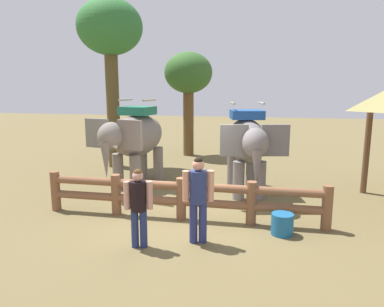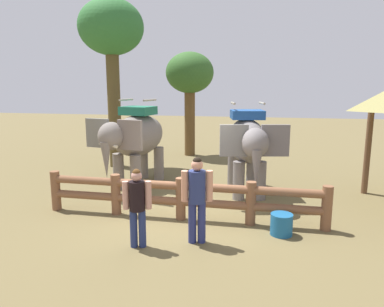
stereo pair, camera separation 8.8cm
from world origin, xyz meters
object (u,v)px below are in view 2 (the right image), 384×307
Objects in this scene: tree_far_left at (111,34)px; tourist_man_in_blue at (137,202)px; elephant_near_left at (135,138)px; tourist_woman_in_black at (197,194)px; tree_back_center at (190,77)px; log_fence at (181,196)px; elephant_center at (247,143)px; feed_bucket at (281,224)px.

tourist_man_in_blue is at bearing -63.53° from tree_far_left.
elephant_near_left is 4.85m from tourist_woman_in_black.
tree_far_left reaches higher than tree_back_center.
log_fence is at bearing -53.08° from tree_far_left.
tree_far_left is at bearing 125.27° from tourist_woman_in_black.
tourist_man_in_blue is at bearing -69.43° from elephant_near_left.
feed_bucket is at bearing -72.48° from elephant_center.
tree_far_left is (-3.47, 6.97, 4.27)m from tourist_man_in_blue.
elephant_near_left is 4.72m from tourist_man_in_blue.
tourist_man_in_blue is (-1.97, -4.17, -0.61)m from elephant_center.
tourist_woman_in_black is 1.12× the size of tourist_man_in_blue.
tree_far_left is at bearing 152.76° from elephant_center.
elephant_near_left is 5.97m from tree_back_center.
tree_back_center is (-1.01, 9.94, 2.72)m from tourist_man_in_blue.
tourist_man_in_blue is at bearing -158.47° from tourist_woman_in_black.
tree_back_center is 10.16m from feed_bucket.
tourist_man_in_blue is 3.37× the size of feed_bucket.
tourist_woman_in_black is at bearing -54.68° from elephant_near_left.
tourist_woman_in_black is (2.78, -3.93, -0.53)m from elephant_near_left.
feed_bucket is (2.41, -0.48, -0.37)m from log_fence.
log_fence is at bearing -79.66° from tree_back_center.
tourist_woman_in_black is at bearing -77.24° from tree_back_center.
tree_far_left is (-4.61, 6.52, 4.16)m from tourist_woman_in_black.
tree_far_left reaches higher than tourist_man_in_blue.
tree_far_left is (-5.44, 2.80, 3.66)m from elephant_center.
tree_far_left is at bearing 126.92° from log_fence.
tourist_man_in_blue is at bearing -157.33° from feed_bucket.
log_fence is 3.04m from elephant_center.
tree_back_center is (-2.15, 9.49, 2.61)m from tourist_woman_in_black.
tourist_man_in_blue is (-1.14, -0.45, -0.11)m from tourist_woman_in_black.
log_fence is at bearing -120.76° from elephant_center.
elephant_center is 6.77× the size of feed_bucket.
tree_back_center reaches higher than log_fence.
elephant_center is at bearing -27.24° from tree_far_left.
log_fence is 4.29× the size of tourist_man_in_blue.
elephant_near_left is 0.71× the size of tree_back_center.
elephant_center is (3.61, -0.21, -0.04)m from elephant_near_left.
elephant_near_left is at bearing -96.51° from tree_back_center.
feed_bucket is at bearing 23.39° from tourist_woman_in_black.
log_fence is at bearing 117.43° from tourist_woman_in_black.
tourist_woman_in_black is 1.23m from tourist_man_in_blue.
tree_back_center reaches higher than elephant_center.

